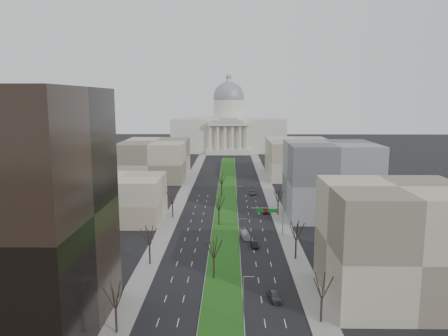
# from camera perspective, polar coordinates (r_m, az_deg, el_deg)

# --- Properties ---
(ground) EXTENTS (600.00, 600.00, 0.00)m
(ground) POSITION_cam_1_polar(r_m,az_deg,el_deg) (172.71, 0.36, -3.68)
(ground) COLOR black
(ground) RESTS_ON ground
(median) EXTENTS (8.00, 222.03, 0.20)m
(median) POSITION_cam_1_polar(r_m,az_deg,el_deg) (171.70, 0.36, -3.73)
(median) COLOR #999993
(median) RESTS_ON ground
(sidewalk_left) EXTENTS (5.00, 330.00, 0.15)m
(sidewalk_left) POSITION_cam_1_polar(r_m,az_deg,el_deg) (149.63, -6.48, -5.73)
(sidewalk_left) COLOR gray
(sidewalk_left) RESTS_ON ground
(sidewalk_right) EXTENTS (5.00, 330.00, 0.15)m
(sidewalk_right) POSITION_cam_1_polar(r_m,az_deg,el_deg) (149.27, 7.04, -5.78)
(sidewalk_right) COLOR gray
(sidewalk_right) RESTS_ON ground
(capitol) EXTENTS (80.00, 46.00, 55.00)m
(capitol) POSITION_cam_1_polar(r_m,az_deg,el_deg) (318.76, 0.62, 5.17)
(capitol) COLOR beige
(capitol) RESTS_ON ground
(building_beige_left) EXTENTS (26.00, 22.00, 14.00)m
(building_beige_left) POSITION_cam_1_polar(r_m,az_deg,el_deg) (141.32, -13.31, -3.92)
(building_beige_left) COLOR tan
(building_beige_left) RESTS_ON ground
(building_tan_right) EXTENTS (26.00, 24.00, 22.00)m
(building_tan_right) POSITION_cam_1_polar(r_m,az_deg,el_deg) (90.55, 21.46, -9.07)
(building_tan_right) COLOR gray
(building_tan_right) RESTS_ON ground
(building_grey_right) EXTENTS (28.00, 26.00, 24.00)m
(building_grey_right) POSITION_cam_1_polar(r_m,az_deg,el_deg) (146.49, 13.68, -1.48)
(building_grey_right) COLOR #5C5F61
(building_grey_right) RESTS_ON ground
(building_far_left) EXTENTS (30.00, 40.00, 18.00)m
(building_far_left) POSITION_cam_1_polar(r_m,az_deg,el_deg) (213.60, -8.97, 1.13)
(building_far_left) COLOR gray
(building_far_left) RESTS_ON ground
(building_far_right) EXTENTS (30.00, 40.00, 18.00)m
(building_far_right) POSITION_cam_1_polar(r_m,az_deg,el_deg) (217.99, 9.72, 1.27)
(building_far_right) COLOR tan
(building_far_right) RESTS_ON ground
(tree_left_near) EXTENTS (5.10, 5.10, 9.18)m
(tree_left_near) POSITION_cam_1_polar(r_m,az_deg,el_deg) (75.93, -14.03, -15.83)
(tree_left_near) COLOR black
(tree_left_near) RESTS_ON ground
(tree_left_mid) EXTENTS (5.40, 5.40, 9.72)m
(tree_left_mid) POSITION_cam_1_polar(r_m,az_deg,el_deg) (103.08, -9.74, -8.69)
(tree_left_mid) COLOR black
(tree_left_mid) RESTS_ON ground
(tree_left_far) EXTENTS (5.28, 5.28, 9.50)m
(tree_left_far) POSITION_cam_1_polar(r_m,az_deg,el_deg) (141.24, -6.77, -3.81)
(tree_left_far) COLOR black
(tree_left_far) RESTS_ON ground
(tree_right_near) EXTENTS (5.16, 5.16, 9.29)m
(tree_right_near) POSITION_cam_1_polar(r_m,az_deg,el_deg) (78.75, 12.71, -14.78)
(tree_right_near) COLOR black
(tree_right_near) RESTS_ON ground
(tree_right_mid) EXTENTS (5.52, 5.52, 9.94)m
(tree_right_mid) POSITION_cam_1_polar(r_m,az_deg,el_deg) (106.29, 9.42, -8.04)
(tree_right_mid) COLOR black
(tree_right_mid) RESTS_ON ground
(tree_right_far) EXTENTS (5.04, 5.04, 9.07)m
(tree_right_far) POSITION_cam_1_polar(r_m,az_deg,el_deg) (144.80, 7.09, -3.62)
(tree_right_far) COLOR black
(tree_right_far) RESTS_ON ground
(tree_median_a) EXTENTS (5.40, 5.40, 9.72)m
(tree_median_a) POSITION_cam_1_polar(r_m,az_deg,el_deg) (93.85, -1.34, -10.36)
(tree_median_a) COLOR black
(tree_median_a) RESTS_ON ground
(tree_median_b) EXTENTS (5.40, 5.40, 9.72)m
(tree_median_b) POSITION_cam_1_polar(r_m,az_deg,el_deg) (132.21, -0.67, -4.57)
(tree_median_b) COLOR black
(tree_median_b) RESTS_ON ground
(tree_median_c) EXTENTS (5.40, 5.40, 9.72)m
(tree_median_c) POSITION_cam_1_polar(r_m,az_deg,el_deg) (171.33, -0.31, -1.40)
(tree_median_c) COLOR black
(tree_median_c) RESTS_ON ground
(streetlamp_median_a) EXTENTS (1.90, 0.20, 9.16)m
(streetlamp_median_a) POSITION_cam_1_polar(r_m,az_deg,el_deg) (76.20, 2.58, -16.96)
(streetlamp_median_a) COLOR gray
(streetlamp_median_a) RESTS_ON ground
(streetlamp_median_b) EXTENTS (1.90, 0.20, 9.16)m
(streetlamp_median_b) POSITION_cam_1_polar(r_m,az_deg,el_deg) (108.72, 2.04, -8.82)
(streetlamp_median_b) COLOR gray
(streetlamp_median_b) RESTS_ON ground
(streetlamp_median_c) EXTENTS (1.90, 0.20, 9.16)m
(streetlamp_median_c) POSITION_cam_1_polar(r_m,az_deg,el_deg) (147.28, 1.74, -4.02)
(streetlamp_median_c) COLOR gray
(streetlamp_median_c) RESTS_ON ground
(mast_arm_signs) EXTENTS (9.12, 0.24, 8.09)m
(mast_arm_signs) POSITION_cam_1_polar(r_m,az_deg,el_deg) (123.31, 6.46, -6.06)
(mast_arm_signs) COLOR gray
(mast_arm_signs) RESTS_ON ground
(car_grey_near) EXTENTS (2.83, 5.25, 1.70)m
(car_grey_near) POSITION_cam_1_polar(r_m,az_deg,el_deg) (87.63, 6.61, -16.24)
(car_grey_near) COLOR #44474B
(car_grey_near) RESTS_ON ground
(car_black) EXTENTS (2.01, 4.54, 1.45)m
(car_black) POSITION_cam_1_polar(r_m,az_deg,el_deg) (115.20, 3.98, -9.93)
(car_black) COLOR black
(car_black) RESTS_ON ground
(car_red) EXTENTS (2.47, 5.32, 1.50)m
(car_red) POSITION_cam_1_polar(r_m,az_deg,el_deg) (148.61, 5.36, -5.55)
(car_red) COLOR maroon
(car_red) RESTS_ON ground
(car_grey_far) EXTENTS (2.70, 5.62, 1.54)m
(car_grey_far) POSITION_cam_1_polar(r_m,az_deg,el_deg) (175.96, 3.80, -3.21)
(car_grey_far) COLOR #55585D
(car_grey_far) RESTS_ON ground
(box_van) EXTENTS (2.86, 7.41, 2.01)m
(box_van) POSITION_cam_1_polar(r_m,az_deg,el_deg) (122.26, 2.74, -8.64)
(box_van) COLOR silver
(box_van) RESTS_ON ground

